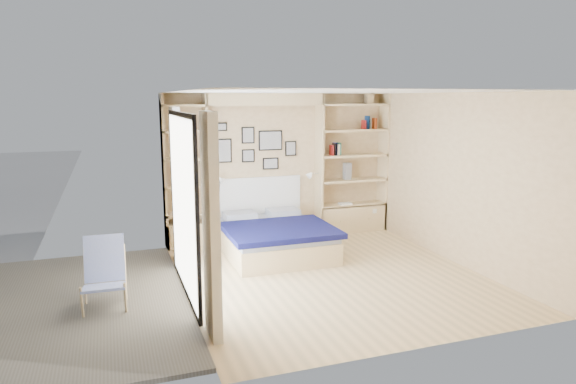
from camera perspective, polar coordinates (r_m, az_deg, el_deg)
name	(u,v)px	position (r m, az deg, el deg)	size (l,w,h in m)	color
ground	(329,275)	(7.25, 4.63, -9.15)	(4.50, 4.50, 0.00)	#E0BB80
room_shell	(270,183)	(8.23, -2.03, 1.00)	(4.50, 4.50, 4.50)	#D9B989
bed	(273,237)	(8.13, -1.65, -4.97)	(1.63, 2.00, 1.07)	#D8BA86
photo_gallery	(254,147)	(8.81, -3.83, 5.07)	(1.48, 0.02, 0.82)	black
reading_lamps	(266,177)	(8.70, -2.43, 1.67)	(1.92, 0.12, 0.15)	silver
shelf_decor	(337,141)	(9.17, 5.49, 5.71)	(3.48, 0.23, 2.03)	#A51E1E
deck	(46,310)	(6.73, -25.33, -11.73)	(3.20, 4.00, 0.05)	#6B604F
deck_chair	(104,274)	(6.47, -19.74, -8.53)	(0.51, 0.83, 0.81)	tan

